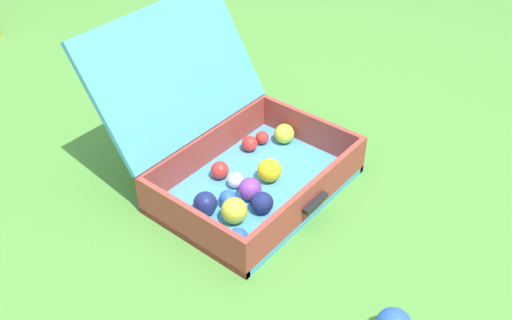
# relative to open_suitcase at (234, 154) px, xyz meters

# --- Properties ---
(ground_plane) EXTENTS (16.00, 16.00, 0.00)m
(ground_plane) POSITION_rel_open_suitcase_xyz_m (-0.08, -0.07, -0.12)
(ground_plane) COLOR #4C8C38
(open_suitcase) EXTENTS (0.63, 0.70, 0.52)m
(open_suitcase) POSITION_rel_open_suitcase_xyz_m (0.00, 0.00, 0.00)
(open_suitcase) COLOR #4799C6
(open_suitcase) RESTS_ON ground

